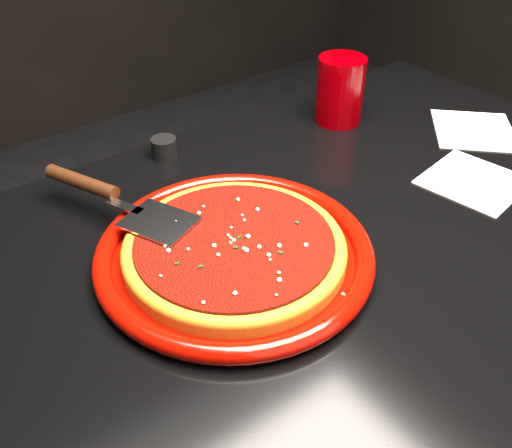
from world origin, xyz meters
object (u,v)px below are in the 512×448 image
(ramekin, at_px, (164,148))
(plate, at_px, (235,253))
(table, at_px, (319,381))
(cup, at_px, (340,90))
(pizza_server, at_px, (118,198))

(ramekin, bearing_deg, plate, -101.99)
(table, relative_size, cup, 9.28)
(cup, bearing_deg, ramekin, 166.58)
(plate, distance_m, ramekin, 0.32)
(pizza_server, height_order, ramekin, pizza_server)
(plate, relative_size, ramekin, 8.46)
(plate, bearing_deg, cup, 29.05)
(plate, xyz_separation_m, pizza_server, (-0.09, 0.17, 0.03))
(pizza_server, xyz_separation_m, cup, (0.50, 0.06, 0.02))
(cup, relative_size, ramekin, 2.81)
(pizza_server, bearing_deg, table, -61.10)
(pizza_server, bearing_deg, plate, -86.99)
(table, bearing_deg, cup, 46.23)
(cup, height_order, ramekin, cup)
(pizza_server, bearing_deg, cup, -16.97)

